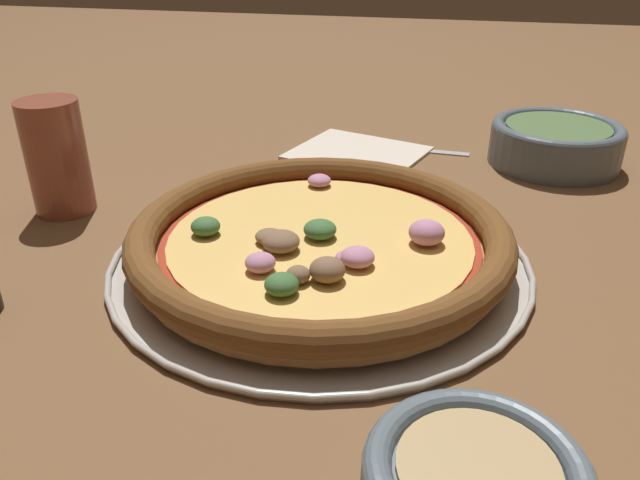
{
  "coord_description": "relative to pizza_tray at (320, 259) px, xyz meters",
  "views": [
    {
      "loc": [
        0.1,
        -0.47,
        0.27
      ],
      "look_at": [
        0.0,
        0.0,
        0.02
      ],
      "focal_mm": 35.0,
      "sensor_mm": 36.0,
      "label": 1
    }
  ],
  "objects": [
    {
      "name": "ground_plane",
      "position": [
        0.0,
        0.0,
        -0.0
      ],
      "size": [
        3.0,
        3.0,
        0.0
      ],
      "primitive_type": "plane",
      "color": "brown"
    },
    {
      "name": "pizza_tray",
      "position": [
        0.0,
        0.0,
        0.0
      ],
      "size": [
        0.37,
        0.37,
        0.01
      ],
      "color": "#B7B2A8",
      "rests_on": "ground_plane"
    },
    {
      "name": "pizza",
      "position": [
        0.0,
        -0.0,
        0.02
      ],
      "size": [
        0.33,
        0.33,
        0.04
      ],
      "color": "#BC7F42",
      "rests_on": "pizza_tray"
    },
    {
      "name": "bowl_far",
      "position": [
        0.23,
        0.3,
        0.02
      ],
      "size": [
        0.16,
        0.16,
        0.05
      ],
      "color": "slate",
      "rests_on": "ground_plane"
    },
    {
      "name": "drinking_cup",
      "position": [
        -0.28,
        0.05,
        0.05
      ],
      "size": [
        0.06,
        0.06,
        0.12
      ],
      "color": "brown",
      "rests_on": "ground_plane"
    },
    {
      "name": "napkin",
      "position": [
        -0.01,
        0.29,
        -0.0
      ],
      "size": [
        0.19,
        0.18,
        0.01
      ],
      "rotation": [
        0.0,
        0.0,
        -0.31
      ],
      "color": "beige",
      "rests_on": "ground_plane"
    },
    {
      "name": "fork",
      "position": [
        0.02,
        0.32,
        -0.0
      ],
      "size": [
        0.19,
        0.03,
        0.0
      ],
      "rotation": [
        0.0,
        0.0,
        9.37
      ],
      "color": "#B7B7BC",
      "rests_on": "ground_plane"
    }
  ]
}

